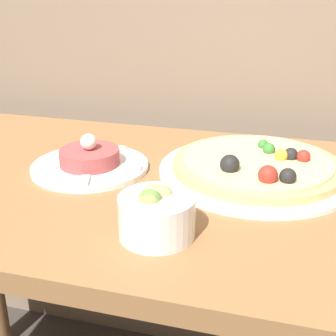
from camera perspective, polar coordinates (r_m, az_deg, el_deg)
dining_table at (r=0.91m, az=-0.25°, el=-8.41°), size 1.39×0.64×0.77m
pizza_plate at (r=0.90m, az=10.81°, el=0.13°), size 0.37×0.37×0.06m
tartare_plate at (r=0.93m, az=-9.51°, el=0.78°), size 0.23×0.23×0.07m
small_bowl at (r=0.68m, az=-1.46°, el=-5.53°), size 0.11×0.11×0.08m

